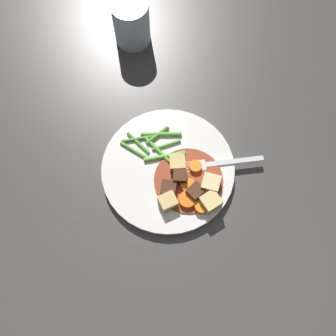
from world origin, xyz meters
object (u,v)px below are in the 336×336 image
object	(u,v)px
carrot_slice_2	(202,207)
meat_chunk_2	(178,178)
potato_chunk_2	(211,202)
meat_chunk_1	(169,189)
carrot_slice_0	(209,195)
potato_chunk_1	(211,184)
water_glass	(131,23)
carrot_slice_4	(186,187)
potato_chunk_3	(168,202)
carrot_slice_3	(187,200)
carrot_slice_1	(195,167)
fork	(216,164)
dinner_plate	(168,170)
meat_chunk_0	(195,192)
potato_chunk_0	(177,163)

from	to	relation	value
carrot_slice_2	meat_chunk_2	distance (m)	0.07
potato_chunk_2	meat_chunk_2	size ratio (longest dim) A/B	1.29
carrot_slice_2	meat_chunk_1	distance (m)	0.07
carrot_slice_0	potato_chunk_1	distance (m)	0.02
meat_chunk_1	water_glass	size ratio (longest dim) A/B	0.27
carrot_slice_2	carrot_slice_4	size ratio (longest dim) A/B	0.96
potato_chunk_3	carrot_slice_4	bearing A→B (deg)	86.24
carrot_slice_3	carrot_slice_1	bearing A→B (deg)	121.23
carrot_slice_0	meat_chunk_1	xyz separation A→B (m)	(-0.06, -0.05, 0.00)
carrot_slice_0	potato_chunk_2	xyz separation A→B (m)	(0.01, -0.01, 0.01)
potato_chunk_2	fork	distance (m)	0.08
carrot_slice_4	meat_chunk_1	bearing A→B (deg)	-126.91
carrot_slice_2	meat_chunk_1	world-z (taller)	meat_chunk_1
dinner_plate	meat_chunk_0	size ratio (longest dim) A/B	9.05
fork	carrot_slice_2	bearing A→B (deg)	-64.54
dinner_plate	potato_chunk_2	xyz separation A→B (m)	(0.11, 0.01, 0.02)
potato_chunk_3	carrot_slice_2	bearing A→B (deg)	37.81
carrot_slice_3	meat_chunk_2	world-z (taller)	meat_chunk_2
potato_chunk_0	meat_chunk_0	world-z (taller)	meat_chunk_0
potato_chunk_3	fork	bearing A→B (deg)	85.54
dinner_plate	meat_chunk_1	world-z (taller)	meat_chunk_1
carrot_slice_1	fork	distance (m)	0.04
dinner_plate	potato_chunk_3	size ratio (longest dim) A/B	8.37
potato_chunk_3	meat_chunk_1	size ratio (longest dim) A/B	1.09
carrot_slice_4	carrot_slice_0	bearing A→B (deg)	24.60
carrot_slice_4	potato_chunk_3	bearing A→B (deg)	-93.76
potato_chunk_3	fork	world-z (taller)	potato_chunk_3
dinner_plate	carrot_slice_3	size ratio (longest dim) A/B	7.97
meat_chunk_2	carrot_slice_4	bearing A→B (deg)	1.30
dinner_plate	meat_chunk_2	size ratio (longest dim) A/B	10.13
carrot_slice_0	carrot_slice_4	size ratio (longest dim) A/B	1.19
potato_chunk_1	fork	world-z (taller)	potato_chunk_1
carrot_slice_1	carrot_slice_3	size ratio (longest dim) A/B	0.75
carrot_slice_4	potato_chunk_2	xyz separation A→B (m)	(0.05, 0.01, 0.01)
potato_chunk_2	potato_chunk_3	size ratio (longest dim) A/B	1.07
potato_chunk_3	water_glass	bearing A→B (deg)	146.53
potato_chunk_1	meat_chunk_1	size ratio (longest dim) A/B	1.14
carrot_slice_1	water_glass	distance (m)	0.35
carrot_slice_3	carrot_slice_4	world-z (taller)	carrot_slice_3
dinner_plate	potato_chunk_2	distance (m)	0.11
water_glass	carrot_slice_3	bearing A→B (deg)	-28.28
carrot_slice_4	meat_chunk_2	world-z (taller)	meat_chunk_2
dinner_plate	water_glass	world-z (taller)	water_glass
meat_chunk_0	fork	bearing A→B (deg)	99.87
carrot_slice_3	potato_chunk_1	bearing A→B (deg)	78.47
carrot_slice_1	carrot_slice_3	bearing A→B (deg)	-58.77
potato_chunk_0	dinner_plate	bearing A→B (deg)	-115.00
dinner_plate	carrot_slice_0	bearing A→B (deg)	8.83
carrot_slice_1	meat_chunk_2	bearing A→B (deg)	-96.81
carrot_slice_2	meat_chunk_2	size ratio (longest dim) A/B	1.04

